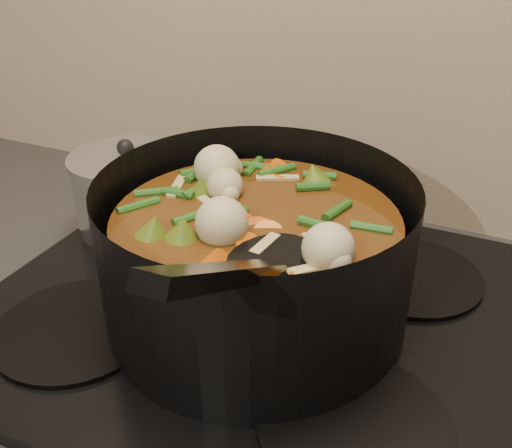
% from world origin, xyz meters
% --- Properties ---
extents(stovetop, '(0.62, 0.54, 0.03)m').
position_xyz_m(stovetop, '(0.00, 1.93, 0.92)').
color(stovetop, black).
rests_on(stovetop, counter).
extents(stockpot, '(0.38, 0.48, 0.25)m').
position_xyz_m(stockpot, '(0.01, 1.91, 1.01)').
color(stockpot, black).
rests_on(stockpot, stovetop).
extents(saucepan, '(0.16, 0.16, 0.13)m').
position_xyz_m(saucepan, '(-0.24, 2.03, 0.99)').
color(saucepan, silver).
rests_on(saucepan, stovetop).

